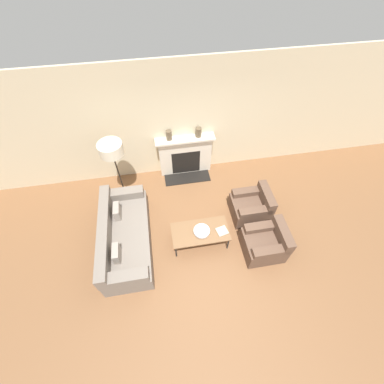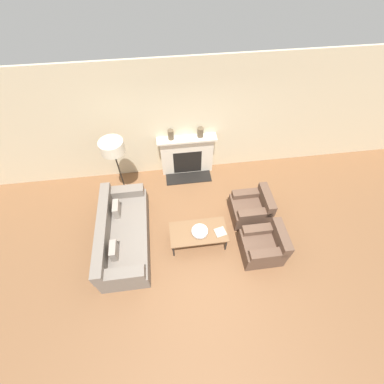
% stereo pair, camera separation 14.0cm
% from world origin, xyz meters
% --- Properties ---
extents(ground_plane, '(18.00, 18.00, 0.00)m').
position_xyz_m(ground_plane, '(0.00, 0.00, 0.00)').
color(ground_plane, brown).
extents(wall_back, '(18.00, 0.06, 2.90)m').
position_xyz_m(wall_back, '(0.00, 2.53, 1.45)').
color(wall_back, beige).
rests_on(wall_back, ground_plane).
extents(fireplace, '(1.42, 0.59, 1.11)m').
position_xyz_m(fireplace, '(-0.12, 2.38, 0.54)').
color(fireplace, beige).
rests_on(fireplace, ground_plane).
extents(couch, '(0.94, 2.14, 0.76)m').
position_xyz_m(couch, '(-1.70, 0.47, 0.29)').
color(couch, slate).
rests_on(couch, ground_plane).
extents(armchair_near, '(0.81, 0.72, 0.74)m').
position_xyz_m(armchair_near, '(1.14, -0.16, 0.29)').
color(armchair_near, brown).
rests_on(armchair_near, ground_plane).
extents(armchair_far, '(0.81, 0.72, 0.74)m').
position_xyz_m(armchair_far, '(1.14, 0.77, 0.29)').
color(armchair_far, brown).
rests_on(armchair_far, ground_plane).
extents(coffee_table, '(1.17, 0.59, 0.42)m').
position_xyz_m(coffee_table, '(-0.13, 0.26, 0.39)').
color(coffee_table, brown).
rests_on(coffee_table, ground_plane).
extents(bowl, '(0.33, 0.33, 0.07)m').
position_xyz_m(bowl, '(-0.11, 0.24, 0.46)').
color(bowl, silver).
rests_on(bowl, coffee_table).
extents(book, '(0.25, 0.24, 0.02)m').
position_xyz_m(book, '(0.30, 0.19, 0.43)').
color(book, '#B2A893').
rests_on(book, coffee_table).
extents(floor_lamp, '(0.50, 0.50, 1.66)m').
position_xyz_m(floor_lamp, '(-1.70, 1.80, 1.43)').
color(floor_lamp, black).
rests_on(floor_lamp, ground_plane).
extents(mantel_vase_left, '(0.13, 0.13, 0.24)m').
position_xyz_m(mantel_vase_left, '(-0.48, 2.40, 1.23)').
color(mantel_vase_left, brown).
rests_on(mantel_vase_left, fireplace).
extents(mantel_vase_center_left, '(0.14, 0.14, 0.23)m').
position_xyz_m(mantel_vase_center_left, '(0.21, 2.40, 1.22)').
color(mantel_vase_center_left, brown).
rests_on(mantel_vase_center_left, fireplace).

